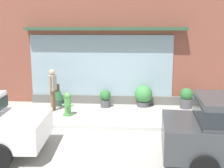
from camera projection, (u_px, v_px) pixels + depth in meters
name	position (u px, v px, depth m)	size (l,w,h in m)	color
ground_plane	(96.00, 126.00, 9.65)	(60.00, 60.00, 0.00)	#9E9B93
curb_strip	(96.00, 127.00, 9.44)	(14.00, 0.24, 0.12)	#B2B2AD
storefront	(106.00, 47.00, 12.31)	(14.00, 0.81, 4.93)	brown
fire_hydrant	(68.00, 104.00, 10.79)	(0.42, 0.39, 0.88)	#4C8C47
pedestrian_with_handbag	(53.00, 87.00, 11.31)	(0.31, 0.63, 1.65)	brown
potted_plant_window_right	(186.00, 98.00, 11.77)	(0.51, 0.51, 0.83)	#4C4C51
potted_plant_by_entrance	(105.00, 98.00, 11.94)	(0.46, 0.46, 0.72)	#4C4C51
potted_plant_trailing_edge	(58.00, 96.00, 12.19)	(0.46, 0.46, 0.81)	#33473D
potted_plant_low_front	(223.00, 99.00, 11.74)	(0.32, 0.32, 0.80)	#33473D
potted_plant_doorstep	(143.00, 95.00, 12.03)	(0.73, 0.73, 0.88)	#4C4C51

